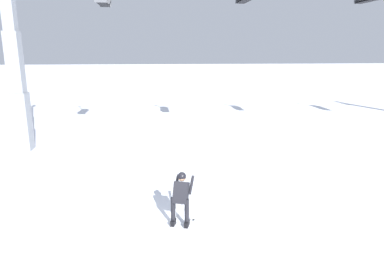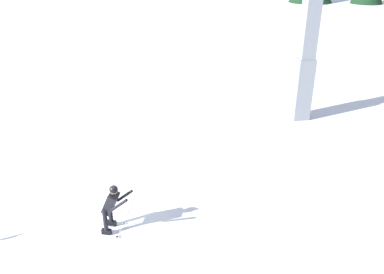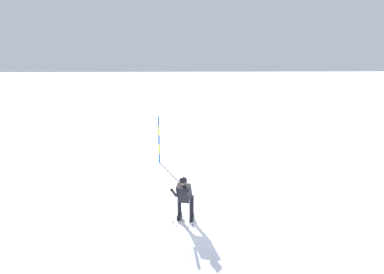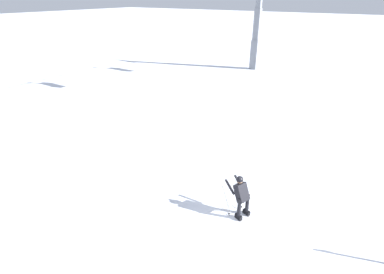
# 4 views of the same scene
# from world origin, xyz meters

# --- Properties ---
(ground_plane) EXTENTS (260.00, 260.00, 0.00)m
(ground_plane) POSITION_xyz_m (0.00, 0.00, 0.00)
(ground_plane) COLOR white
(skier_carving_main) EXTENTS (1.07, 1.70, 1.70)m
(skier_carving_main) POSITION_xyz_m (0.53, 0.69, 0.91)
(skier_carving_main) COLOR white
(skier_carving_main) RESTS_ON ground_plane
(lift_tower_far) EXTENTS (0.70, 2.63, 9.42)m
(lift_tower_far) POSITION_xyz_m (22.63, 9.49, 3.95)
(lift_tower_far) COLOR gray
(lift_tower_far) RESTS_ON ground_plane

